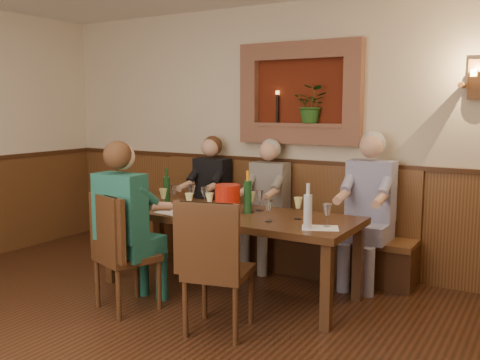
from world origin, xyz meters
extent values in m
cube|color=beige|center=(0.00, 3.00, 1.40)|extent=(6.00, 0.04, 2.80)
cube|color=#4E2E16|center=(0.00, 2.98, 0.55)|extent=(6.00, 0.04, 1.10)
cube|color=#381E0F|center=(0.00, 2.98, 1.12)|extent=(6.02, 0.06, 0.05)
cube|color=#561B0C|center=(0.20, 2.98, 1.85)|extent=(1.00, 0.02, 0.70)
cube|color=brown|center=(0.20, 2.94, 2.29)|extent=(1.36, 0.12, 0.18)
cube|color=brown|center=(0.20, 2.94, 1.41)|extent=(1.36, 0.12, 0.18)
cube|color=brown|center=(-0.39, 2.94, 1.85)|extent=(0.18, 0.12, 0.70)
cube|color=brown|center=(0.79, 2.94, 1.85)|extent=(0.18, 0.12, 0.70)
cube|color=brown|center=(0.20, 2.94, 1.52)|extent=(1.00, 0.14, 0.04)
imported|color=#25531C|center=(0.35, 2.94, 1.74)|extent=(0.35, 0.30, 0.39)
cylinder|color=black|center=(-0.05, 2.94, 1.69)|extent=(0.03, 0.03, 0.30)
cylinder|color=#FFBF59|center=(-0.05, 2.94, 1.86)|extent=(0.04, 0.04, 0.04)
cube|color=#4E2E16|center=(1.90, 2.95, 1.95)|extent=(0.12, 0.08, 0.35)
cylinder|color=#4E2E16|center=(1.80, 2.88, 1.90)|extent=(0.05, 0.18, 0.05)
cylinder|color=#FFBF59|center=(1.90, 2.82, 2.00)|extent=(0.06, 0.06, 0.06)
cube|color=#3A1E11|center=(0.00, 1.85, 0.72)|extent=(2.40, 0.90, 0.06)
cube|color=#3A1E11|center=(-1.12, 1.48, 0.34)|extent=(0.08, 0.08, 0.69)
cube|color=#3A1E11|center=(1.12, 1.48, 0.34)|extent=(0.08, 0.08, 0.69)
cube|color=#3A1E11|center=(-1.12, 2.22, 0.34)|extent=(0.08, 0.08, 0.69)
cube|color=#3A1E11|center=(1.12, 2.22, 0.34)|extent=(0.08, 0.08, 0.69)
cube|color=#381E0F|center=(0.00, 2.76, 0.20)|extent=(3.00, 0.40, 0.40)
cube|color=#4E2E16|center=(0.00, 2.76, 0.42)|extent=(3.00, 0.45, 0.06)
cube|color=#4E2E16|center=(0.00, 2.95, 0.78)|extent=(3.00, 0.06, 0.66)
cube|color=#3A1E11|center=(-0.50, 1.05, 0.21)|extent=(0.54, 0.54, 0.42)
cube|color=#3A1E11|center=(-0.50, 1.05, 0.45)|extent=(0.56, 0.56, 0.05)
cube|color=#3A1E11|center=(-0.57, 0.86, 0.74)|extent=(0.43, 0.18, 0.53)
cube|color=#3A1E11|center=(0.41, 1.06, 0.22)|extent=(0.52, 0.52, 0.44)
cube|color=#3A1E11|center=(0.41, 1.06, 0.46)|extent=(0.55, 0.55, 0.05)
cube|color=#3A1E11|center=(0.46, 0.86, 0.76)|extent=(0.46, 0.15, 0.55)
cube|color=black|center=(-0.79, 2.62, 0.23)|extent=(0.40, 0.42, 0.45)
cube|color=black|center=(-0.79, 2.78, 0.87)|extent=(0.40, 0.21, 0.53)
sphere|color=#D8A384|center=(-0.79, 2.74, 1.26)|extent=(0.20, 0.20, 0.20)
sphere|color=#4C2D19|center=(-0.79, 2.79, 1.27)|extent=(0.22, 0.22, 0.22)
cube|color=#5D5955|center=(-0.05, 2.62, 0.23)|extent=(0.40, 0.42, 0.45)
cube|color=#5D5955|center=(-0.05, 2.78, 0.86)|extent=(0.40, 0.21, 0.52)
sphere|color=#D8A384|center=(-0.05, 2.74, 1.25)|extent=(0.20, 0.20, 0.20)
sphere|color=#B2B2B2|center=(-0.05, 2.79, 1.27)|extent=(0.22, 0.22, 0.22)
cube|color=navy|center=(1.05, 2.60, 0.23)|extent=(0.44, 0.47, 0.45)
cube|color=navy|center=(1.05, 2.78, 0.91)|extent=(0.44, 0.23, 0.58)
sphere|color=#D8A384|center=(1.05, 2.74, 1.34)|extent=(0.22, 0.22, 0.22)
sphere|color=#B2B2B2|center=(1.05, 2.79, 1.36)|extent=(0.24, 0.24, 0.24)
cube|color=#164A50|center=(-0.50, 1.15, 0.23)|extent=(0.43, 0.45, 0.45)
cube|color=#164A50|center=(-0.50, 0.98, 0.89)|extent=(0.43, 0.22, 0.56)
sphere|color=#D8A384|center=(-0.50, 1.02, 1.30)|extent=(0.21, 0.21, 0.21)
sphere|color=#4C2D19|center=(-0.50, 0.97, 1.32)|extent=(0.23, 0.23, 0.23)
cylinder|color=red|center=(0.02, 1.81, 0.88)|extent=(0.29, 0.29, 0.26)
cylinder|color=#19471E|center=(0.18, 1.90, 0.90)|extent=(0.08, 0.08, 0.30)
cylinder|color=orange|center=(0.18, 1.90, 1.09)|extent=(0.03, 0.03, 0.09)
cylinder|color=#19471E|center=(-0.72, 1.87, 0.89)|extent=(0.08, 0.08, 0.28)
cylinder|color=#19471E|center=(-0.72, 1.87, 1.07)|extent=(0.04, 0.04, 0.09)
cylinder|color=silver|center=(0.90, 1.59, 0.89)|extent=(0.09, 0.09, 0.28)
cylinder|color=silver|center=(0.90, 1.59, 1.07)|extent=(0.04, 0.04, 0.09)
cube|color=white|center=(-0.94, 1.61, 0.75)|extent=(0.33, 0.26, 0.00)
cube|color=white|center=(-0.09, 1.62, 0.75)|extent=(0.32, 0.27, 0.00)
cube|color=white|center=(0.98, 1.68, 0.75)|extent=(0.35, 0.30, 0.00)
cube|color=white|center=(-0.42, 1.57, 0.75)|extent=(0.33, 0.26, 0.00)
camera|label=1|loc=(2.55, -2.24, 1.72)|focal=40.00mm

